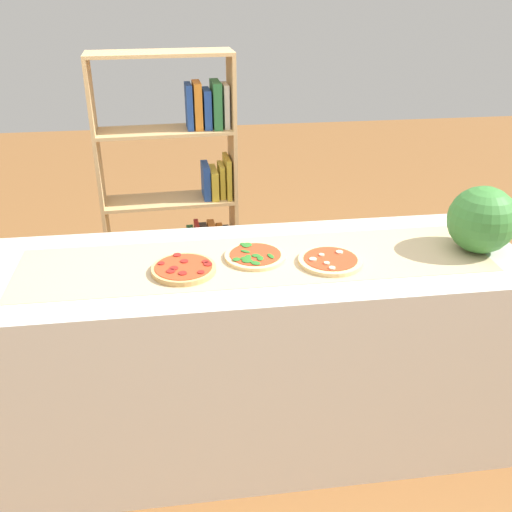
{
  "coord_description": "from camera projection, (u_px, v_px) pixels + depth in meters",
  "views": [
    {
      "loc": [
        -0.29,
        -2.06,
        1.97
      ],
      "look_at": [
        0.0,
        0.0,
        0.93
      ],
      "focal_mm": 40.63,
      "sensor_mm": 36.0,
      "label": 1
    }
  ],
  "objects": [
    {
      "name": "watermelon",
      "position": [
        482.0,
        220.0,
        2.35
      ],
      "size": [
        0.28,
        0.28,
        0.28
      ],
      "primitive_type": "sphere",
      "color": "#387A33",
      "rests_on": "counter"
    },
    {
      "name": "ground_plane",
      "position": [
        256.0,
        433.0,
        2.73
      ],
      "size": [
        12.0,
        12.0,
        0.0
      ],
      "primitive_type": "plane",
      "color": "brown"
    },
    {
      "name": "pizza_mushroom_2",
      "position": [
        330.0,
        261.0,
        2.3
      ],
      "size": [
        0.26,
        0.26,
        0.03
      ],
      "color": "#E5C17F",
      "rests_on": "parchment_paper"
    },
    {
      "name": "bookshelf",
      "position": [
        188.0,
        205.0,
        3.29
      ],
      "size": [
        0.76,
        0.28,
        1.6
      ],
      "color": "tan",
      "rests_on": "ground_plane"
    },
    {
      "name": "counter",
      "position": [
        256.0,
        354.0,
        2.53
      ],
      "size": [
        2.2,
        0.73,
        0.91
      ],
      "primitive_type": "cube",
      "color": "beige",
      "rests_on": "ground_plane"
    },
    {
      "name": "pizza_pepperoni_0",
      "position": [
        184.0,
        269.0,
        2.23
      ],
      "size": [
        0.25,
        0.25,
        0.03
      ],
      "color": "tan",
      "rests_on": "parchment_paper"
    },
    {
      "name": "parchment_paper",
      "position": [
        256.0,
        260.0,
        2.33
      ],
      "size": [
        1.88,
        0.45,
        0.0
      ],
      "primitive_type": "cube",
      "color": "tan",
      "rests_on": "counter"
    },
    {
      "name": "pizza_spinach_1",
      "position": [
        255.0,
        256.0,
        2.34
      ],
      "size": [
        0.25,
        0.25,
        0.02
      ],
      "color": "#E5C17F",
      "rests_on": "parchment_paper"
    }
  ]
}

